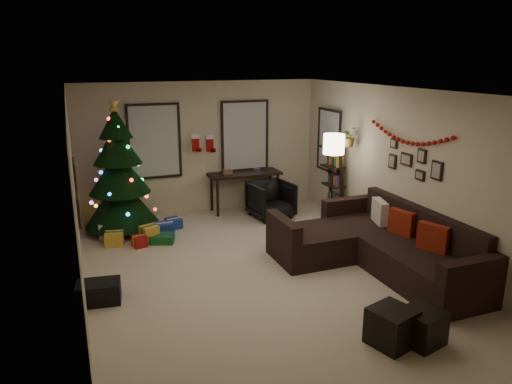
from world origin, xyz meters
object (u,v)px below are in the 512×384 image
at_px(christmas_tree, 119,177).
at_px(bookshelf, 335,179).
at_px(desk, 245,177).
at_px(sofa, 378,247).
at_px(desk_chair, 271,200).

xyz_separation_m(christmas_tree, bookshelf, (4.02, -0.85, -0.21)).
height_order(christmas_tree, desk, christmas_tree).
height_order(christmas_tree, bookshelf, christmas_tree).
height_order(desk, bookshelf, bookshelf).
xyz_separation_m(christmas_tree, sofa, (3.53, -3.09, -0.73)).
bearing_deg(christmas_tree, sofa, -41.20).
xyz_separation_m(christmas_tree, desk, (2.58, 0.38, -0.31)).
bearing_deg(christmas_tree, desk, 8.39).
xyz_separation_m(desk, bookshelf, (1.44, -1.23, 0.11)).
xyz_separation_m(desk_chair, bookshelf, (1.11, -0.58, 0.46)).
height_order(christmas_tree, sofa, christmas_tree).
bearing_deg(desk_chair, christmas_tree, 166.26).
bearing_deg(sofa, christmas_tree, 138.80).
bearing_deg(christmas_tree, desk_chair, -5.29).
height_order(desk_chair, bookshelf, bookshelf).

